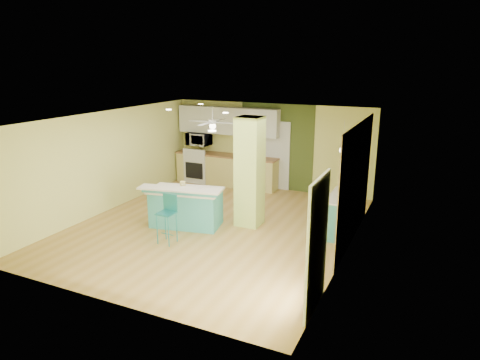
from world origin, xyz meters
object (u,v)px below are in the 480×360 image
bar_stool (168,211)px  canister (183,185)px  fruit_bowl (248,156)px  peninsula (186,207)px  side_counter (342,214)px

bar_stool → canister: 1.01m
bar_stool → fruit_bowl: 4.26m
peninsula → bar_stool: size_ratio=1.86×
peninsula → bar_stool: 0.98m
bar_stool → fruit_bowl: bearing=93.1°
bar_stool → canister: bearing=105.8°
bar_stool → side_counter: 3.76m
fruit_bowl → side_counter: bearing=-34.5°
peninsula → canister: size_ratio=10.32×
side_counter → fruit_bowl: 3.98m
side_counter → fruit_bowl: (-3.25, 2.23, 0.54)m
side_counter → canister: bearing=-162.5°
peninsula → fruit_bowl: bearing=77.2°
side_counter → fruit_bowl: bearing=145.5°
canister → side_counter: bearing=17.5°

